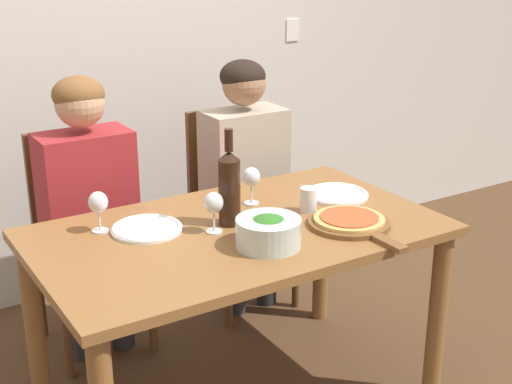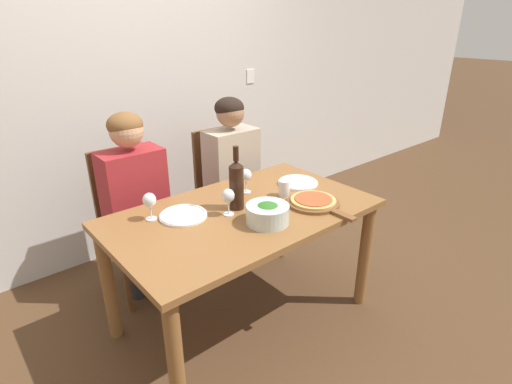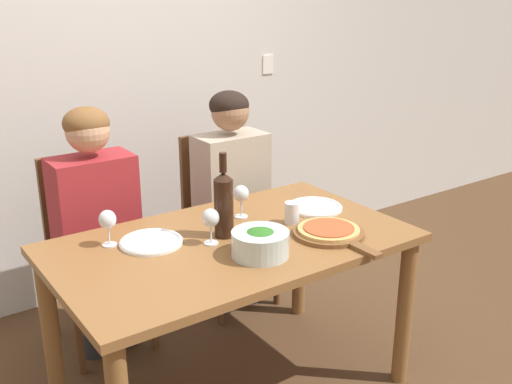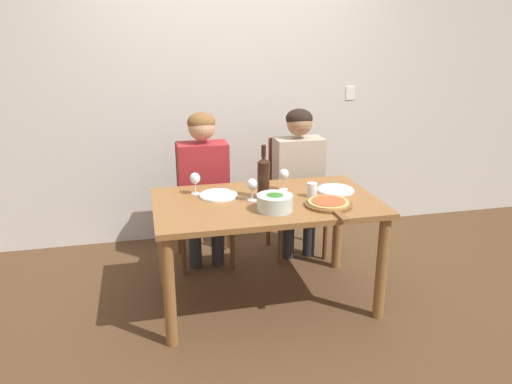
# 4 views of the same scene
# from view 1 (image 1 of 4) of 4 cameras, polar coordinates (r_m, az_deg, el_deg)

# --- Properties ---
(back_wall) EXTENTS (10.00, 0.06, 2.70)m
(back_wall) POSITION_cam_1_polar(r_m,az_deg,el_deg) (3.58, -12.34, 13.09)
(back_wall) COLOR silver
(back_wall) RESTS_ON ground
(dining_table) EXTENTS (1.46, 0.86, 0.74)m
(dining_table) POSITION_cam_1_polar(r_m,az_deg,el_deg) (2.63, -1.45, -5.06)
(dining_table) COLOR brown
(dining_table) RESTS_ON ground
(chair_left) EXTENTS (0.42, 0.42, 0.96)m
(chair_left) POSITION_cam_1_polar(r_m,az_deg,el_deg) (3.22, -13.62, -3.28)
(chair_left) COLOR brown
(chair_left) RESTS_ON ground
(chair_right) EXTENTS (0.42, 0.42, 0.96)m
(chair_right) POSITION_cam_1_polar(r_m,az_deg,el_deg) (3.51, -1.76, -0.80)
(chair_right) COLOR brown
(chair_right) RESTS_ON ground
(person_woman) EXTENTS (0.47, 0.51, 1.22)m
(person_woman) POSITION_cam_1_polar(r_m,az_deg,el_deg) (3.04, -13.25, -0.07)
(person_woman) COLOR #28282D
(person_woman) RESTS_ON ground
(person_man) EXTENTS (0.47, 0.51, 1.22)m
(person_man) POSITION_cam_1_polar(r_m,az_deg,el_deg) (3.34, -0.80, 2.25)
(person_man) COLOR #28282D
(person_man) RESTS_ON ground
(wine_bottle) EXTENTS (0.08, 0.08, 0.36)m
(wine_bottle) POSITION_cam_1_polar(r_m,az_deg,el_deg) (2.57, -2.15, 0.46)
(wine_bottle) COLOR black
(wine_bottle) RESTS_ON dining_table
(broccoli_bowl) EXTENTS (0.22, 0.22, 0.11)m
(broccoli_bowl) POSITION_cam_1_polar(r_m,az_deg,el_deg) (2.42, 0.99, -3.22)
(broccoli_bowl) COLOR silver
(broccoli_bowl) RESTS_ON dining_table
(dinner_plate_left) EXTENTS (0.26, 0.26, 0.02)m
(dinner_plate_left) POSITION_cam_1_polar(r_m,az_deg,el_deg) (2.59, -8.74, -2.90)
(dinner_plate_left) COLOR white
(dinner_plate_left) RESTS_ON dining_table
(dinner_plate_right) EXTENTS (0.26, 0.26, 0.02)m
(dinner_plate_right) POSITION_cam_1_polar(r_m,az_deg,el_deg) (2.92, 6.48, -0.16)
(dinner_plate_right) COLOR white
(dinner_plate_right) RESTS_ON dining_table
(pizza_on_board) EXTENTS (0.30, 0.44, 0.04)m
(pizza_on_board) POSITION_cam_1_polar(r_m,az_deg,el_deg) (2.62, 7.58, -2.39)
(pizza_on_board) COLOR brown
(pizza_on_board) RESTS_ON dining_table
(wine_glass_left) EXTENTS (0.07, 0.07, 0.15)m
(wine_glass_left) POSITION_cam_1_polar(r_m,az_deg,el_deg) (2.58, -12.51, -0.95)
(wine_glass_left) COLOR silver
(wine_glass_left) RESTS_ON dining_table
(wine_glass_right) EXTENTS (0.07, 0.07, 0.15)m
(wine_glass_right) POSITION_cam_1_polar(r_m,az_deg,el_deg) (2.78, -0.38, 1.07)
(wine_glass_right) COLOR silver
(wine_glass_right) RESTS_ON dining_table
(wine_glass_centre) EXTENTS (0.07, 0.07, 0.15)m
(wine_glass_centre) POSITION_cam_1_polar(r_m,az_deg,el_deg) (2.51, -3.41, -1.02)
(wine_glass_centre) COLOR silver
(wine_glass_centre) RESTS_ON dining_table
(water_tumbler) EXTENTS (0.07, 0.07, 0.10)m
(water_tumbler) POSITION_cam_1_polar(r_m,az_deg,el_deg) (2.73, 4.21, -0.61)
(water_tumbler) COLOR silver
(water_tumbler) RESTS_ON dining_table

